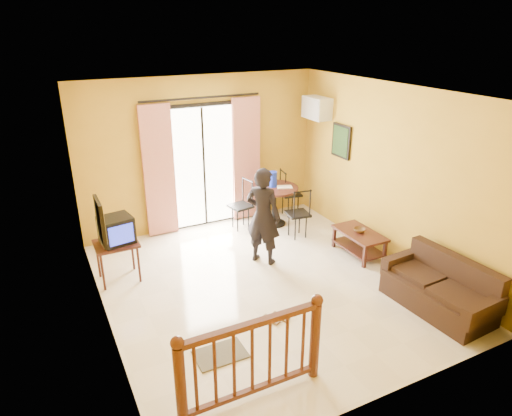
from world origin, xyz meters
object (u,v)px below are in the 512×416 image
sofa (441,290)px  dining_table (274,195)px  standing_person (263,216)px  television (116,230)px  coffee_table (359,239)px

sofa → dining_table: bearing=97.4°
standing_person → television: bearing=40.6°
dining_table → standing_person: standing_person is taller
dining_table → sofa: dining_table is taller
television → dining_table: size_ratio=0.56×
sofa → television: bearing=140.5°
standing_person → sofa: bearing=177.3°
dining_table → coffee_table: (0.67, -1.73, -0.32)m
television → coffee_table: 3.88m
dining_table → standing_person: 1.52m
coffee_table → standing_person: standing_person is taller
sofa → standing_person: bearing=121.1°
coffee_table → standing_person: (-1.55, 0.51, 0.53)m
television → dining_table: bearing=4.7°
sofa → standing_person: standing_person is taller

